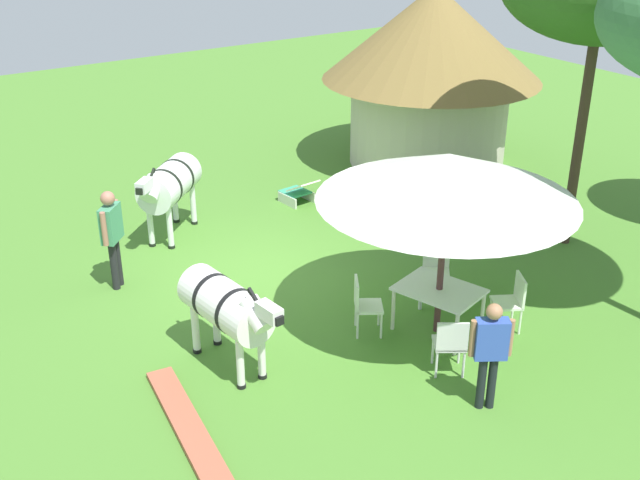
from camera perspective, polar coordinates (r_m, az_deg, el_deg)
The scene contains 14 objects.
ground_plane at distance 13.76m, azimuth -4.06°, elevation -2.64°, with size 36.00×36.00×0.00m, color #487C2C.
thatched_hut at distance 18.70m, azimuth 8.16°, elevation 12.67°, with size 5.11×5.11×4.18m.
shade_umbrella at distance 11.18m, azimuth 9.33°, elevation 4.55°, with size 3.78×3.78×2.89m.
patio_dining_table at distance 11.97m, azimuth 8.70°, elevation -3.91°, with size 1.44×1.23×0.74m.
patio_chair_near_hut at distance 11.88m, azimuth 3.18°, elevation -4.58°, with size 0.60×0.59×0.90m.
patio_chair_east_end at distance 11.07m, azimuth 9.53°, elevation -7.41°, with size 0.59×0.60×0.90m.
patio_chair_near_lawn at distance 12.32m, azimuth 13.90°, elevation -4.19°, with size 0.59×0.58×0.90m.
patio_chair_west_end at distance 13.04m, azimuth 8.49°, elevation -1.95°, with size 0.60×0.61×0.90m.
guest_beside_umbrella at distance 10.29m, azimuth 12.37°, elevation -7.64°, with size 0.39×0.49×1.57m.
standing_watcher at distance 13.37m, azimuth -15.00°, elevation 0.67°, with size 0.50×0.48×1.75m.
striped_lounge_chair at distance 16.66m, azimuth -1.60°, elevation 3.54°, with size 0.87×0.62×0.59m.
zebra_nearest_camera at distance 15.08m, azimuth -11.02°, elevation 4.00°, with size 1.69×1.78×1.61m.
zebra_by_umbrella at distance 10.90m, azimuth -6.76°, elevation -4.87°, with size 2.19×0.81×1.53m.
brick_patio_kerb at distance 10.30m, azimuth -9.52°, elevation -13.51°, with size 2.80×0.36×0.08m, color #AA573F.
Camera 1 is at (10.61, -5.93, 6.45)m, focal length 43.73 mm.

